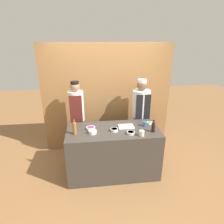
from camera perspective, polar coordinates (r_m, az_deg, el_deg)
name	(u,v)px	position (r m, az deg, el deg)	size (l,w,h in m)	color
ground_plane	(113,171)	(3.91, 0.30, -17.47)	(14.00, 14.00, 0.00)	olive
cabinet_wall	(107,98)	(4.30, -1.48, 4.32)	(2.86, 0.18, 2.40)	olive
counter	(113,151)	(3.64, 0.32, -11.82)	(1.68, 0.80, 0.92)	#3D3833
sauce_bowl_yellow	(93,132)	(3.28, -5.95, -5.98)	(0.14, 0.14, 0.06)	white
sauce_bowl_brown	(114,130)	(3.35, 0.70, -5.41)	(0.14, 0.14, 0.05)	white
sauce_bowl_green	(149,123)	(3.70, 11.29, -3.26)	(0.11, 0.11, 0.04)	white
sauce_bowl_orange	(131,133)	(3.27, 5.74, -6.28)	(0.14, 0.14, 0.04)	white
sauce_bowl_purple	(91,128)	(3.44, -6.50, -4.88)	(0.16, 0.16, 0.04)	white
cutting_board	(126,127)	(3.51, 4.32, -4.45)	(0.29, 0.20, 0.02)	white
bottle_wine	(153,127)	(3.38, 12.47, -4.53)	(0.07, 0.07, 0.23)	black
bottle_amber	(74,128)	(3.27, -11.36, -4.78)	(0.06, 0.06, 0.30)	#9E661E
cup_blue	(145,124)	(3.59, 9.96, -3.57)	(0.08, 0.08, 0.09)	#386093
cup_cream	(142,133)	(3.22, 9.04, -6.39)	(0.09, 0.09, 0.10)	silver
chef_left	(77,117)	(3.97, -10.59, -1.66)	(0.31, 0.31, 1.69)	#28282D
chef_right	(140,115)	(4.10, 8.61, -0.93)	(0.38, 0.38, 1.69)	#28282D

